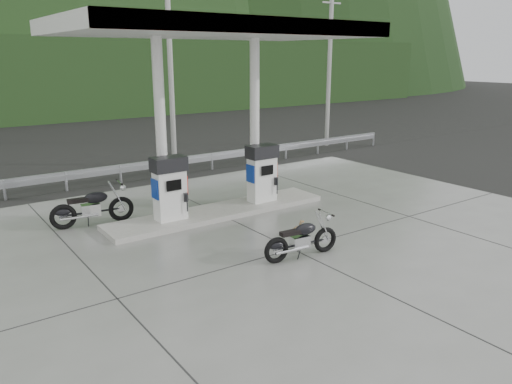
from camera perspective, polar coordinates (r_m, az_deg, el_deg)
ground at (r=13.23m, az=1.46°, el=-5.32°), size 160.00×160.00×0.00m
forecourt_apron at (r=13.23m, az=1.46°, el=-5.28°), size 18.00×14.00×0.02m
pump_island at (r=15.16m, az=-4.22°, el=-2.25°), size 7.00×1.40×0.15m
gas_pump_left at (r=14.17m, az=-9.83°, el=0.40°), size 0.95×0.55×1.80m
gas_pump_right at (r=15.76m, az=0.69°, el=2.15°), size 0.95×0.55×1.80m
canopy_column_left at (r=14.20m, az=-10.83°, el=6.99°), size 0.30×0.30×5.00m
canopy_column_right at (r=15.80m, az=-0.16°, el=8.08°), size 0.30×0.30×5.00m
canopy_roof at (r=14.47m, az=-4.65°, el=18.08°), size 8.50×5.00×0.40m
guardrail at (r=19.78m, az=-12.60°, el=3.44°), size 26.00×0.16×1.42m
road at (r=23.12m, az=-15.93°, el=3.12°), size 60.00×7.00×0.01m
utility_pole_b at (r=21.58m, az=-9.73°, el=13.37°), size 0.22×0.22×8.00m
utility_pole_c at (r=26.77m, az=8.36°, el=13.77°), size 0.22×0.22×8.00m
tree_band at (r=40.61m, az=-25.41°, el=11.57°), size 80.00×6.00×6.00m
motorcycle_left at (r=14.80m, az=-18.18°, el=-1.68°), size 2.23×0.95×1.02m
motorcycle_right at (r=11.89m, az=5.23°, el=-5.41°), size 1.95×0.80×0.90m
duck at (r=13.37m, az=4.77°, el=-4.30°), size 0.48×0.26×0.33m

